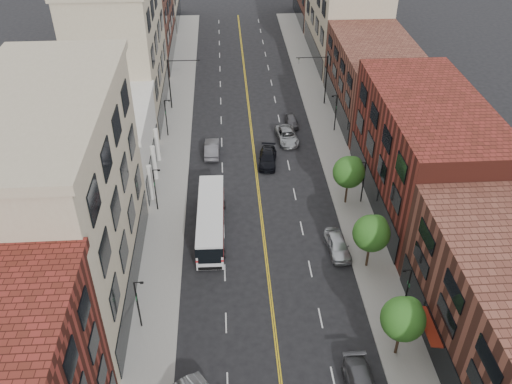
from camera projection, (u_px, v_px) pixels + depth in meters
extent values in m
cube|color=gray|center=(173.00, 156.00, 66.96)|extent=(4.00, 110.00, 0.15)
cube|color=gray|center=(333.00, 150.00, 68.00)|extent=(4.00, 110.00, 0.15)
cube|color=tan|center=(60.00, 207.00, 43.55)|extent=(10.00, 22.00, 18.00)
cube|color=silver|center=(106.00, 147.00, 61.07)|extent=(10.00, 14.00, 8.00)
cube|color=tan|center=(121.00, 49.00, 71.97)|extent=(10.00, 20.00, 18.00)
cube|color=brown|center=(139.00, 13.00, 89.09)|extent=(10.00, 20.00, 15.00)
cube|color=#582017|center=(424.00, 154.00, 55.98)|extent=(10.00, 22.00, 12.00)
cube|color=brown|center=(374.00, 79.00, 73.62)|extent=(10.00, 20.00, 10.00)
cube|color=tan|center=(345.00, 16.00, 89.51)|extent=(10.00, 22.00, 14.00)
cylinder|color=black|center=(398.00, 342.00, 42.01)|extent=(0.22, 0.22, 2.50)
sphere|color=#205E1A|center=(403.00, 319.00, 40.48)|extent=(3.40, 3.40, 3.40)
sphere|color=#205E1A|center=(409.00, 310.00, 40.53)|extent=(2.04, 2.04, 2.04)
cylinder|color=black|center=(368.00, 255.00, 50.14)|extent=(0.22, 0.22, 2.50)
sphere|color=#205E1A|center=(371.00, 233.00, 48.60)|extent=(3.40, 3.40, 3.40)
sphere|color=#205E1A|center=(376.00, 226.00, 48.65)|extent=(2.04, 2.04, 2.04)
cylinder|color=black|center=(346.00, 193.00, 58.26)|extent=(0.22, 0.22, 2.50)
sphere|color=#205E1A|center=(349.00, 172.00, 56.72)|extent=(3.40, 3.40, 3.40)
sphere|color=#205E1A|center=(353.00, 166.00, 56.78)|extent=(2.04, 2.04, 2.04)
cylinder|color=black|center=(138.00, 305.00, 43.49)|extent=(0.14, 0.14, 5.00)
cylinder|color=black|center=(138.00, 282.00, 42.05)|extent=(0.70, 0.10, 0.10)
cube|color=black|center=(142.00, 283.00, 42.09)|extent=(0.28, 0.14, 0.14)
cube|color=#19592D|center=(136.00, 297.00, 42.96)|extent=(0.04, 0.55, 0.35)
cylinder|color=black|center=(155.00, 190.00, 56.48)|extent=(0.14, 0.14, 5.00)
cylinder|color=black|center=(156.00, 170.00, 55.05)|extent=(0.70, 0.10, 0.10)
cube|color=black|center=(159.00, 170.00, 55.09)|extent=(0.28, 0.14, 0.14)
cube|color=#19592D|center=(154.00, 183.00, 55.96)|extent=(0.04, 0.55, 0.35)
cylinder|color=black|center=(166.00, 118.00, 69.47)|extent=(0.14, 0.14, 5.00)
cylinder|color=black|center=(167.00, 100.00, 68.04)|extent=(0.70, 0.10, 0.10)
cube|color=black|center=(169.00, 101.00, 68.08)|extent=(0.28, 0.14, 0.14)
cube|color=#19592D|center=(166.00, 112.00, 68.95)|extent=(0.04, 0.55, 0.35)
cylinder|color=black|center=(407.00, 292.00, 44.62)|extent=(0.14, 0.14, 5.00)
cylinder|color=black|center=(408.00, 270.00, 43.15)|extent=(0.70, 0.10, 0.10)
cube|color=black|center=(404.00, 271.00, 43.17)|extent=(0.28, 0.14, 0.14)
cube|color=#19592D|center=(409.00, 284.00, 44.10)|extent=(0.04, 0.55, 0.35)
cylinder|color=black|center=(363.00, 182.00, 57.62)|extent=(0.14, 0.14, 5.00)
cylinder|color=black|center=(363.00, 163.00, 56.15)|extent=(0.70, 0.10, 0.10)
cube|color=black|center=(360.00, 163.00, 56.16)|extent=(0.28, 0.14, 0.14)
cube|color=#19592D|center=(364.00, 175.00, 57.10)|extent=(0.04, 0.55, 0.35)
cylinder|color=black|center=(336.00, 113.00, 70.61)|extent=(0.14, 0.14, 5.00)
cylinder|color=black|center=(335.00, 96.00, 69.14)|extent=(0.70, 0.10, 0.10)
cube|color=black|center=(333.00, 96.00, 69.16)|extent=(0.28, 0.14, 0.14)
cube|color=#19592D|center=(336.00, 107.00, 70.09)|extent=(0.04, 0.55, 0.35)
cylinder|color=black|center=(170.00, 84.00, 75.33)|extent=(0.18, 0.18, 7.20)
cylinder|color=black|center=(184.00, 61.00, 73.47)|extent=(4.40, 0.12, 0.12)
imported|color=black|center=(197.00, 63.00, 73.80)|extent=(0.15, 0.18, 0.90)
cylinder|color=black|center=(326.00, 80.00, 76.47)|extent=(0.18, 0.18, 7.20)
cylinder|color=black|center=(312.00, 57.00, 74.38)|extent=(4.40, 0.12, 0.12)
imported|color=black|center=(299.00, 61.00, 74.52)|extent=(0.15, 0.18, 0.90)
cube|color=silver|center=(211.00, 219.00, 54.15)|extent=(2.71, 11.68, 2.81)
cube|color=black|center=(211.00, 214.00, 53.76)|extent=(2.75, 11.72, 1.02)
cube|color=#B90D11|center=(211.00, 222.00, 54.32)|extent=(2.75, 11.72, 0.21)
cube|color=black|center=(209.00, 257.00, 49.27)|extent=(2.13, 0.09, 1.55)
cylinder|color=black|center=(197.00, 254.00, 51.61)|extent=(0.29, 0.94, 0.93)
cylinder|color=black|center=(224.00, 254.00, 51.71)|extent=(0.29, 0.94, 0.93)
cylinder|color=black|center=(200.00, 206.00, 57.92)|extent=(0.29, 0.94, 0.93)
cylinder|color=black|center=(224.00, 205.00, 58.02)|extent=(0.29, 0.94, 0.93)
imported|color=#BABDC2|center=(338.00, 245.00, 52.20)|extent=(2.28, 4.89, 1.62)
imported|color=#57565C|center=(212.00, 148.00, 66.93)|extent=(1.79, 4.95, 1.62)
imported|color=black|center=(268.00, 158.00, 65.20)|extent=(2.70, 5.33, 1.48)
imported|color=gray|center=(287.00, 136.00, 69.63)|extent=(2.92, 5.56, 1.49)
imported|color=#48474C|center=(291.00, 121.00, 73.12)|extent=(1.64, 3.81, 1.28)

